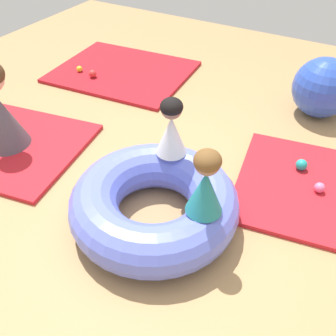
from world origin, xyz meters
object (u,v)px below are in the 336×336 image
(play_ball_pink, at_px, (320,188))
(play_ball_yellow, at_px, (79,69))
(play_ball_teal, at_px, (301,165))
(exercise_ball_large, at_px, (323,88))
(play_ball_red, at_px, (93,74))
(inflatable_cushion, at_px, (154,203))
(child_in_white, at_px, (171,127))
(child_in_teal, at_px, (206,183))

(play_ball_pink, relative_size, play_ball_yellow, 1.17)
(play_ball_teal, distance_m, exercise_ball_large, 1.07)
(play_ball_red, bearing_deg, inflatable_cushion, -40.88)
(child_in_white, bearing_deg, child_in_teal, -135.10)
(play_ball_pink, height_order, play_ball_yellow, play_ball_pink)
(child_in_teal, xyz_separation_m, child_in_white, (-0.48, 0.43, -0.00))
(child_in_teal, bearing_deg, play_ball_yellow, 18.03)
(child_in_teal, bearing_deg, play_ball_teal, -57.51)
(child_in_white, relative_size, play_ball_yellow, 6.46)
(play_ball_yellow, height_order, exercise_ball_large, exercise_ball_large)
(child_in_white, bearing_deg, inflatable_cushion, -171.58)
(child_in_white, height_order, play_ball_yellow, child_in_white)
(inflatable_cushion, distance_m, child_in_white, 0.56)
(play_ball_pink, height_order, exercise_ball_large, exercise_ball_large)
(child_in_white, distance_m, play_ball_teal, 1.21)
(play_ball_pink, relative_size, exercise_ball_large, 0.14)
(child_in_teal, bearing_deg, exercise_ball_large, -45.66)
(inflatable_cushion, bearing_deg, exercise_ball_large, 72.09)
(play_ball_pink, relative_size, play_ball_red, 0.92)
(play_ball_teal, bearing_deg, play_ball_pink, -46.20)
(play_ball_teal, bearing_deg, child_in_teal, -109.46)
(play_ball_pink, bearing_deg, exercise_ball_large, 103.68)
(inflatable_cushion, distance_m, play_ball_yellow, 2.60)
(inflatable_cushion, bearing_deg, play_ball_pink, 41.49)
(inflatable_cushion, xyz_separation_m, child_in_teal, (0.40, -0.04, 0.40))
(inflatable_cushion, xyz_separation_m, play_ball_pink, (0.99, 0.87, -0.10))
(play_ball_teal, bearing_deg, play_ball_yellow, 169.55)
(inflatable_cushion, xyz_separation_m, play_ball_teal, (0.79, 1.08, -0.09))
(play_ball_yellow, distance_m, exercise_ball_large, 2.78)
(child_in_teal, distance_m, exercise_ball_large, 2.19)
(inflatable_cushion, height_order, play_ball_yellow, inflatable_cushion)
(play_ball_teal, relative_size, exercise_ball_large, 0.16)
(play_ball_red, bearing_deg, play_ball_teal, -10.56)
(child_in_white, distance_m, play_ball_pink, 1.27)
(inflatable_cushion, bearing_deg, play_ball_teal, 53.74)
(play_ball_teal, xyz_separation_m, play_ball_yellow, (-2.83, 0.52, -0.01))
(play_ball_yellow, bearing_deg, child_in_white, -31.70)
(play_ball_pink, height_order, play_ball_red, play_ball_red)
(play_ball_teal, height_order, play_ball_yellow, play_ball_teal)
(child_in_teal, height_order, child_in_white, child_in_teal)
(play_ball_yellow, height_order, play_ball_red, play_ball_red)
(child_in_teal, height_order, play_ball_pink, child_in_teal)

